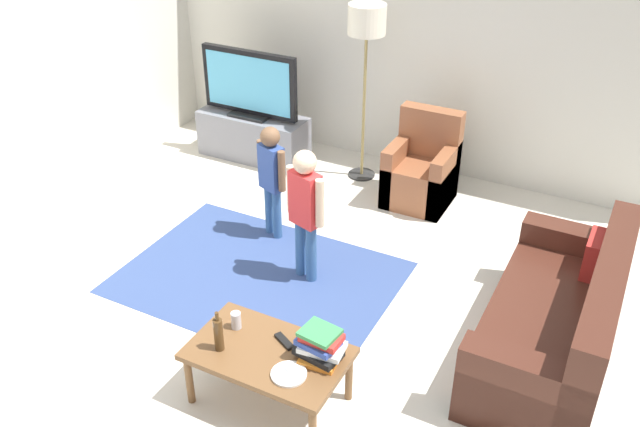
# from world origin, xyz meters

# --- Properties ---
(ground) EXTENTS (7.80, 7.80, 0.00)m
(ground) POSITION_xyz_m (0.00, 0.00, 0.00)
(ground) COLOR beige
(wall_back) EXTENTS (6.00, 0.12, 2.70)m
(wall_back) POSITION_xyz_m (0.00, 3.00, 1.35)
(wall_back) COLOR silver
(wall_back) RESTS_ON ground
(area_rug) EXTENTS (2.20, 1.60, 0.01)m
(area_rug) POSITION_xyz_m (-0.47, 0.41, 0.00)
(area_rug) COLOR #33477A
(area_rug) RESTS_ON ground
(tv_stand) EXTENTS (1.20, 0.44, 0.50)m
(tv_stand) POSITION_xyz_m (-1.70, 2.30, 0.24)
(tv_stand) COLOR slate
(tv_stand) RESTS_ON ground
(tv) EXTENTS (1.10, 0.28, 0.71)m
(tv) POSITION_xyz_m (-1.70, 2.28, 0.85)
(tv) COLOR black
(tv) RESTS_ON tv_stand
(couch) EXTENTS (0.80, 1.80, 0.86)m
(couch) POSITION_xyz_m (1.89, 0.58, 0.29)
(couch) COLOR #472319
(couch) RESTS_ON ground
(armchair) EXTENTS (0.60, 0.60, 0.90)m
(armchair) POSITION_xyz_m (0.25, 2.26, 0.30)
(armchair) COLOR brown
(armchair) RESTS_ON ground
(floor_lamp) EXTENTS (0.36, 0.36, 1.78)m
(floor_lamp) POSITION_xyz_m (-0.47, 2.45, 1.54)
(floor_lamp) COLOR #262626
(floor_lamp) RESTS_ON ground
(child_near_tv) EXTENTS (0.33, 0.20, 1.06)m
(child_near_tv) POSITION_xyz_m (-0.70, 1.04, 0.64)
(child_near_tv) COLOR #33598C
(child_near_tv) RESTS_ON ground
(child_center) EXTENTS (0.37, 0.20, 1.15)m
(child_center) POSITION_xyz_m (-0.13, 0.61, 0.69)
(child_center) COLOR #33598C
(child_center) RESTS_ON ground
(coffee_table) EXTENTS (1.00, 0.60, 0.42)m
(coffee_table) POSITION_xyz_m (0.31, -0.70, 0.37)
(coffee_table) COLOR brown
(coffee_table) RESTS_ON ground
(book_stack) EXTENTS (0.32, 0.24, 0.22)m
(book_stack) POSITION_xyz_m (0.63, -0.60, 0.52)
(book_stack) COLOR orange
(book_stack) RESTS_ON coffee_table
(bottle) EXTENTS (0.06, 0.06, 0.29)m
(bottle) POSITION_xyz_m (0.03, -0.82, 0.54)
(bottle) COLOR #4C3319
(bottle) RESTS_ON coffee_table
(tv_remote) EXTENTS (0.17, 0.12, 0.02)m
(tv_remote) POSITION_xyz_m (0.36, -0.58, 0.43)
(tv_remote) COLOR black
(tv_remote) RESTS_ON coffee_table
(soda_can) EXTENTS (0.07, 0.07, 0.12)m
(soda_can) POSITION_xyz_m (0.01, -0.60, 0.48)
(soda_can) COLOR silver
(soda_can) RESTS_ON coffee_table
(plate) EXTENTS (0.22, 0.22, 0.02)m
(plate) POSITION_xyz_m (0.53, -0.82, 0.43)
(plate) COLOR white
(plate) RESTS_ON coffee_table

